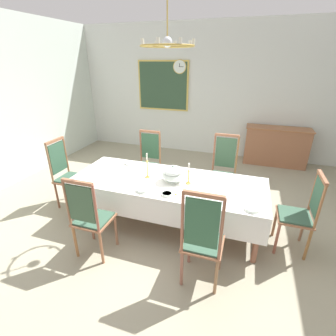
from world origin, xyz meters
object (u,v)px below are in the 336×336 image
object	(u,v)px
spoon_primary	(175,195)
mounted_clock	(180,67)
chair_north_b	(223,170)
bowl_far_right	(252,209)
chair_south_b	(202,238)
bowl_far_left	(143,190)
dining_table	(167,185)
soup_tureen	(173,174)
chair_head_west	(66,173)
bowl_near_left	(167,194)
framed_painting	(163,86)
sideboard	(276,146)
candlestick_east	(189,176)
chair_south_a	(90,216)
spoon_secondary	(125,162)
bowl_near_right	(129,163)
chair_north_a	(148,161)
candlestick_west	(147,168)
chair_head_east	(301,212)
chandelier	(167,45)

from	to	relation	value
spoon_primary	mounted_clock	bearing A→B (deg)	110.33
chair_north_b	bowl_far_right	world-z (taller)	chair_north_b
chair_south_b	bowl_far_left	distance (m)	1.07
dining_table	soup_tureen	distance (m)	0.21
chair_south_b	chair_head_west	bearing A→B (deg)	159.42
chair_south_b	bowl_near_left	xyz separation A→B (m)	(-0.58, 0.54, 0.14)
bowl_far_left	bowl_far_right	xyz separation A→B (m)	(1.39, -0.02, -0.00)
bowl_far_left	mounted_clock	size ratio (longest dim) A/B	0.56
chair_head_west	bowl_near_left	world-z (taller)	chair_head_west
bowl_near_left	framed_painting	bearing A→B (deg)	109.96
sideboard	candlestick_east	bearing A→B (deg)	65.52
chair_south_a	spoon_secondary	xyz separation A→B (m)	(-0.21, 1.34, 0.16)
chair_south_a	sideboard	distance (m)	4.66
dining_table	bowl_near_right	xyz separation A→B (m)	(-0.80, 0.38, 0.09)
chair_south_a	mounted_clock	world-z (taller)	mounted_clock
chair_north_a	mounted_clock	world-z (taller)	mounted_clock
spoon_secondary	spoon_primary	bearing A→B (deg)	-22.98
candlestick_west	bowl_near_right	distance (m)	0.63
bowl_near_right	soup_tureen	bearing A→B (deg)	-23.20
bowl_far_right	chair_north_a	bearing A→B (deg)	144.35
chair_head_east	bowl_far_right	distance (m)	0.76
chair_head_east	spoon_secondary	world-z (taller)	chair_head_east
chair_head_west	bowl_near_right	xyz separation A→B (m)	(1.00, 0.38, 0.16)
soup_tureen	candlestick_west	distance (m)	0.40
chair_south_b	chandelier	world-z (taller)	chandelier
framed_painting	chair_head_west	bearing A→B (deg)	-99.91
chair_south_a	candlestick_west	size ratio (longest dim) A/B	2.96
soup_tureen	bowl_far_left	xyz separation A→B (m)	(-0.29, -0.39, -0.10)
chair_south_b	chair_head_east	xyz separation A→B (m)	(1.09, 0.94, -0.04)
chair_head_east	bowl_near_right	world-z (taller)	chair_head_east
chair_head_east	bowl_near_left	distance (m)	1.73
chair_north_b	bowl_far_left	world-z (taller)	chair_north_b
candlestick_west	chair_south_a	bearing A→B (deg)	-112.37
soup_tureen	chandelier	world-z (taller)	chandelier
bowl_near_left	bowl_far_right	bearing A→B (deg)	-0.79
bowl_near_right	sideboard	xyz separation A→B (m)	(2.50, 2.68, -0.31)
candlestick_west	sideboard	bearing A→B (deg)	56.60
soup_tureen	mounted_clock	size ratio (longest dim) A/B	0.95
chair_south_a	chair_north_a	bearing A→B (deg)	90.00
candlestick_west	chandelier	world-z (taller)	chandelier
dining_table	bowl_near_right	distance (m)	0.89
chair_north_a	bowl_far_left	world-z (taller)	chair_north_a
candlestick_west	bowl_far_right	size ratio (longest dim) A/B	2.26
mounted_clock	dining_table	bearing A→B (deg)	-76.81
chair_south_a	bowl_far_left	bearing A→B (deg)	47.89
soup_tureen	spoon_secondary	xyz separation A→B (m)	(-0.99, 0.40, -0.12)
chair_head_west	chair_head_east	bearing A→B (deg)	90.00
chair_head_west	chair_north_b	bearing A→B (deg)	110.55
candlestick_east	candlestick_west	bearing A→B (deg)	180.00
dining_table	spoon_primary	distance (m)	0.44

